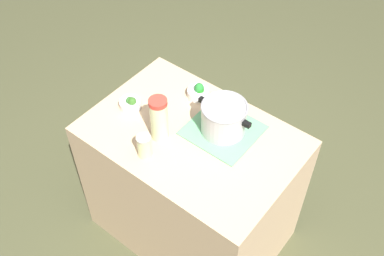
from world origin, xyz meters
name	(u,v)px	position (x,y,z in m)	size (l,w,h in m)	color
ground_plane	(192,227)	(0.00, 0.00, 0.00)	(8.00, 8.00, 0.00)	#4C4E31
counter_slab	(192,186)	(0.00, 0.00, 0.44)	(1.06, 0.72, 0.87)	tan
dish_cloth	(223,130)	(0.10, 0.12, 0.88)	(0.34, 0.33, 0.01)	#6AB67D
cooking_pot	(224,118)	(0.10, 0.12, 0.97)	(0.30, 0.23, 0.17)	#B7B7BC
lemonade_pitcher	(159,119)	(-0.12, -0.10, 1.00)	(0.09, 0.09, 0.24)	beige
mason_jar	(145,146)	(-0.10, -0.24, 0.93)	(0.07, 0.07, 0.12)	beige
broccoli_bowl_front	(198,92)	(-0.15, 0.24, 0.90)	(0.11, 0.11, 0.09)	silver
broccoli_bowl_center	(130,103)	(-0.37, -0.05, 0.90)	(0.11, 0.11, 0.07)	silver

